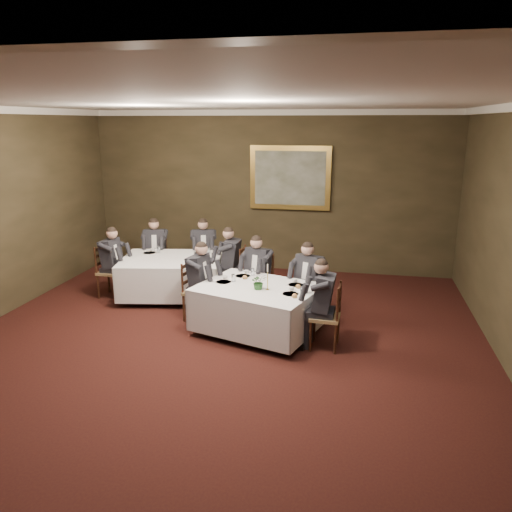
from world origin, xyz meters
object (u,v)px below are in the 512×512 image
(diner_sec_backleft, at_px, (156,258))
(diner_sec_endleft, at_px, (111,270))
(chair_main_endright, at_px, (325,329))
(centerpiece, at_px, (259,281))
(diner_main_endleft, at_px, (198,290))
(chair_sec_backright, at_px, (204,268))
(chair_main_backleft, at_px, (259,293))
(candlestick, at_px, (268,280))
(diner_sec_endright, at_px, (233,271))
(table_main, at_px, (257,306))
(diner_main_endright, at_px, (325,315))
(diner_main_backleft, at_px, (258,281))
(chair_sec_backleft, at_px, (157,268))
(chair_main_backright, at_px, (309,303))
(diner_main_backright, at_px, (309,290))
(chair_sec_endleft, at_px, (111,282))
(diner_sec_backright, at_px, (204,258))
(painting, at_px, (290,178))
(chair_main_endleft, at_px, (198,303))
(chair_sec_endright, at_px, (234,283))
(table_second, at_px, (172,274))

(diner_sec_backleft, height_order, diner_sec_endleft, same)
(chair_main_endright, xyz_separation_m, diner_sec_backleft, (-3.69, 2.50, 0.23))
(diner_sec_backleft, bearing_deg, diner_sec_endleft, 52.08)
(diner_sec_backleft, distance_m, centerpiece, 3.50)
(diner_main_endleft, relative_size, chair_sec_backright, 1.35)
(chair_main_backleft, distance_m, candlestick, 1.35)
(diner_sec_endleft, bearing_deg, diner_sec_backleft, 157.71)
(chair_main_endright, distance_m, centerpiece, 1.24)
(diner_sec_backleft, height_order, diner_sec_endright, same)
(table_main, height_order, diner_main_endright, diner_main_endright)
(chair_main_endright, height_order, chair_sec_backright, same)
(diner_main_backleft, bearing_deg, diner_main_endleft, 55.08)
(chair_sec_backleft, xyz_separation_m, chair_sec_backright, (0.98, 0.18, 0.00))
(chair_main_endright, bearing_deg, chair_sec_backright, 48.24)
(chair_main_backright, height_order, diner_main_backright, diner_main_backright)
(diner_main_backright, xyz_separation_m, chair_sec_endleft, (-3.83, 0.38, -0.23))
(diner_sec_backright, distance_m, painting, 2.55)
(chair_main_backright, height_order, candlestick, candlestick)
(chair_main_endleft, bearing_deg, chair_sec_backleft, -128.86)
(diner_main_endright, distance_m, diner_sec_backright, 3.80)
(chair_sec_endright, height_order, candlestick, candlestick)
(diner_sec_endright, bearing_deg, centerpiece, -151.85)
(diner_sec_endright, height_order, centerpiece, diner_sec_endright)
(diner_main_endleft, bearing_deg, chair_sec_backleft, -128.68)
(diner_main_endright, bearing_deg, table_main, 75.65)
(diner_main_endright, bearing_deg, centerpiece, 80.58)
(chair_main_backleft, distance_m, chair_sec_backleft, 2.67)
(diner_main_endright, distance_m, centerpiece, 1.13)
(diner_main_backleft, xyz_separation_m, diner_sec_backleft, (-2.41, 1.14, 0.00))
(candlestick, bearing_deg, diner_main_endright, -14.53)
(chair_main_endright, xyz_separation_m, diner_sec_endright, (-1.88, 1.87, 0.23))
(chair_main_endright, relative_size, chair_sec_endleft, 1.00)
(diner_sec_backleft, height_order, diner_sec_backright, same)
(chair_sec_backleft, xyz_separation_m, diner_sec_backleft, (0.00, -0.01, 0.23))
(table_main, bearing_deg, chair_main_backright, 44.89)
(chair_main_endright, bearing_deg, chair_main_backright, 21.00)
(table_second, height_order, chair_sec_backright, chair_sec_backright)
(table_second, xyz_separation_m, candlestick, (2.11, -1.43, 0.47))
(chair_main_endright, distance_m, chair_sec_endleft, 4.43)
(chair_main_endleft, distance_m, diner_sec_backleft, 2.37)
(diner_sec_backleft, bearing_deg, diner_main_backleft, 141.49)
(diner_sec_backright, bearing_deg, diner_main_backleft, 120.46)
(diner_sec_backright, bearing_deg, chair_sec_endright, 119.40)
(table_second, bearing_deg, painting, 48.92)
(chair_main_backleft, relative_size, diner_sec_backleft, 0.74)
(table_main, relative_size, chair_main_endleft, 2.14)
(chair_main_endright, distance_m, painting, 4.41)
(chair_sec_endleft, bearing_deg, table_main, 72.66)
(chair_main_endright, xyz_separation_m, chair_sec_backright, (-2.71, 2.69, 0.00))
(chair_sec_endright, height_order, centerpiece, centerpiece)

